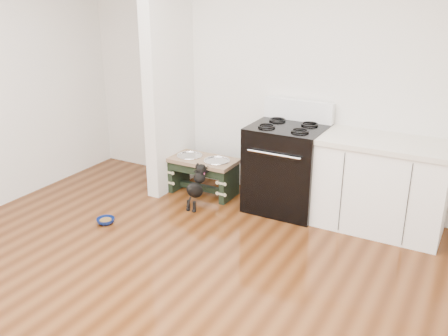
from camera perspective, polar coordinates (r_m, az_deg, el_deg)
ground at (r=3.96m, az=-9.11°, el=-15.41°), size 5.00×5.00×0.00m
room_shell at (r=3.29m, az=-10.69°, el=8.11°), size 5.00×5.00×5.00m
partition_wall at (r=5.68m, az=-6.33°, el=10.70°), size 0.15×0.80×2.70m
oven_range at (r=5.30m, az=7.15°, el=0.16°), size 0.76×0.69×1.14m
cabinet_run at (r=5.08m, az=17.50°, el=-1.91°), size 1.24×0.64×0.91m
dog_feeder at (r=5.70m, az=-2.43°, el=-0.09°), size 0.78×0.41×0.44m
puppy at (r=5.37m, az=-3.14°, el=-1.96°), size 0.14×0.40×0.47m
floor_bowl at (r=5.23m, az=-13.37°, el=-5.91°), size 0.22×0.22×0.06m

